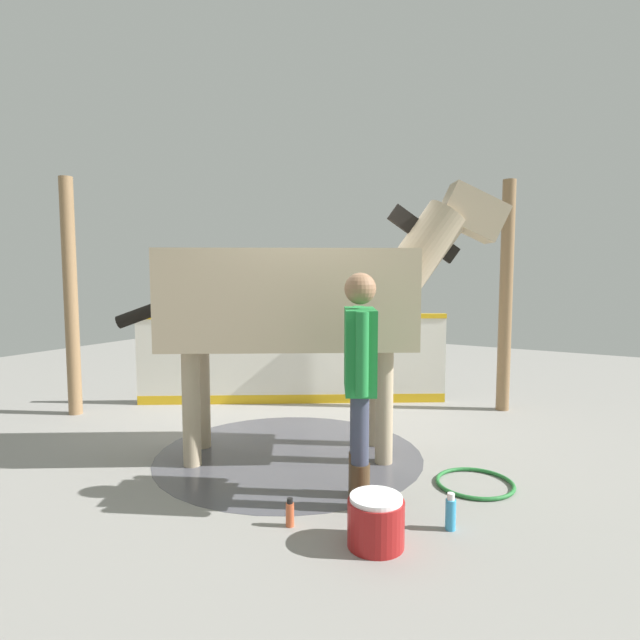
{
  "coord_description": "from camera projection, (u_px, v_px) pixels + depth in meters",
  "views": [
    {
      "loc": [
        -4.3,
        -2.89,
        1.73
      ],
      "look_at": [
        -0.6,
        -0.77,
        1.34
      ],
      "focal_mm": 28.93,
      "sensor_mm": 36.0,
      "label": 1
    }
  ],
  "objects": [
    {
      "name": "ground_plane",
      "position": [
        284.0,
        442.0,
        5.31
      ],
      "size": [
        16.0,
        16.0,
        0.02
      ],
      "primitive_type": "cube",
      "color": "gray"
    },
    {
      "name": "wet_patch",
      "position": [
        289.0,
        454.0,
        4.92
      ],
      "size": [
        2.53,
        2.53,
        0.0
      ],
      "primitive_type": "cylinder",
      "color": "#4C4C54",
      "rests_on": "ground"
    },
    {
      "name": "barrier_wall",
      "position": [
        293.0,
        362.0,
        6.81
      ],
      "size": [
        2.22,
        3.5,
        1.19
      ],
      "color": "silver",
      "rests_on": "ground"
    },
    {
      "name": "roof_post_near",
      "position": [
        506.0,
        297.0,
        6.4
      ],
      "size": [
        0.16,
        0.16,
        2.86
      ],
      "primitive_type": "cylinder",
      "color": "olive",
      "rests_on": "ground"
    },
    {
      "name": "roof_post_far",
      "position": [
        71.0,
        298.0,
        6.21
      ],
      "size": [
        0.16,
        0.16,
        2.86
      ],
      "primitive_type": "cylinder",
      "color": "olive",
      "rests_on": "ground"
    },
    {
      "name": "horse",
      "position": [
        301.0,
        298.0,
        4.79
      ],
      "size": [
        2.18,
        3.18,
        2.56
      ],
      "rotation": [
        0.0,
        0.0,
        -1.01
      ],
      "color": "tan",
      "rests_on": "ground"
    },
    {
      "name": "handler",
      "position": [
        360.0,
        371.0,
        3.81
      ],
      "size": [
        0.62,
        0.43,
        1.73
      ],
      "rotation": [
        0.0,
        0.0,
        2.07
      ],
      "color": "#47331E",
      "rests_on": "ground"
    },
    {
      "name": "wash_bucket",
      "position": [
        376.0,
        521.0,
        3.26
      ],
      "size": [
        0.36,
        0.36,
        0.33
      ],
      "color": "maroon",
      "rests_on": "ground"
    },
    {
      "name": "bottle_shampoo",
      "position": [
        451.0,
        513.0,
        3.47
      ],
      "size": [
        0.07,
        0.07,
        0.25
      ],
      "color": "#3399CC",
      "rests_on": "ground"
    },
    {
      "name": "bottle_spray",
      "position": [
        290.0,
        513.0,
        3.52
      ],
      "size": [
        0.06,
        0.06,
        0.2
      ],
      "color": "#CC5933",
      "rests_on": "ground"
    },
    {
      "name": "hose_coil",
      "position": [
        475.0,
        483.0,
        4.21
      ],
      "size": [
        0.63,
        0.63,
        0.03
      ],
      "primitive_type": "torus",
      "color": "#267233",
      "rests_on": "ground"
    }
  ]
}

